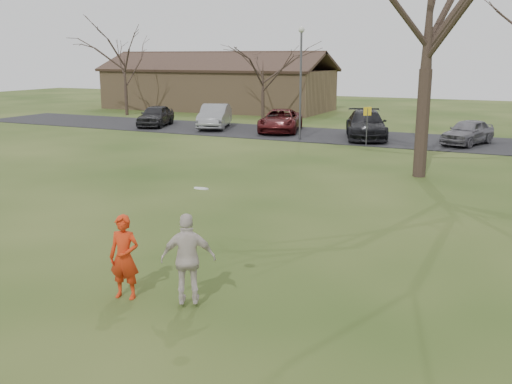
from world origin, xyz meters
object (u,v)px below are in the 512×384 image
lamp_post (301,69)px  car_0 (156,116)px  player_defender (124,257)px  catching_play (188,259)px  car_2 (280,121)px  car_3 (366,125)px  car_1 (215,116)px  building (217,88)px  car_4 (468,132)px

lamp_post → car_0: bearing=170.2°
player_defender → catching_play: bearing=-5.1°
car_2 → car_3: size_ratio=0.93×
player_defender → car_0: bearing=112.1°
car_0 → car_1: size_ratio=0.88×
building → lamp_post: (14.00, -15.50, 2.04)m
car_1 → building: size_ratio=0.23×
car_4 → building: (-22.85, 13.35, 1.22)m
car_0 → lamp_post: (11.26, -1.95, 3.22)m
car_3 → lamp_post: size_ratio=0.86×
car_3 → building: size_ratio=0.26×
car_3 → car_4: size_ratio=1.37×
catching_play → car_1: bearing=118.3°
building → car_2: bearing=-47.6°
car_2 → car_4: (11.22, -0.61, -0.02)m
lamp_post → car_1: bearing=159.3°
car_1 → car_0: bearing=169.8°
car_1 → car_3: car_3 is taller
car_4 → building: bearing=168.3°
car_0 → catching_play: 29.62m
car_2 → player_defender: bearing=-88.3°
car_3 → player_defender: bearing=-104.6°
car_4 → player_defender: bearing=-80.8°
player_defender → lamp_post: size_ratio=0.27×
player_defender → car_0: size_ratio=0.40×
player_defender → car_4: player_defender is taller
car_3 → car_4: (5.58, -0.01, -0.11)m
car_0 → building: 13.88m
car_2 → catching_play: catching_play is taller
car_1 → car_3: size_ratio=0.88×
car_1 → car_2: 4.68m
car_0 → catching_play: bearing=-70.9°
player_defender → lamp_post: 22.85m
player_defender → car_2: (-7.23, 24.87, -0.10)m
car_0 → lamp_post: 11.87m
car_1 → car_4: car_1 is taller
catching_play → car_0: bearing=126.2°
player_defender → car_2: player_defender is taller
car_0 → building: (-2.74, 13.55, 1.18)m
car_3 → building: bearing=123.9°
player_defender → catching_play: (1.37, 0.16, 0.13)m
catching_play → building: building is taller
car_3 → building: 21.85m
building → car_0: bearing=-78.6°
car_1 → lamp_post: lamp_post is taller
player_defender → car_0: 28.96m
building → car_3: bearing=-37.7°
catching_play → lamp_post: bearing=105.8°
car_2 → car_3: 5.67m
car_0 → building: building is taller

